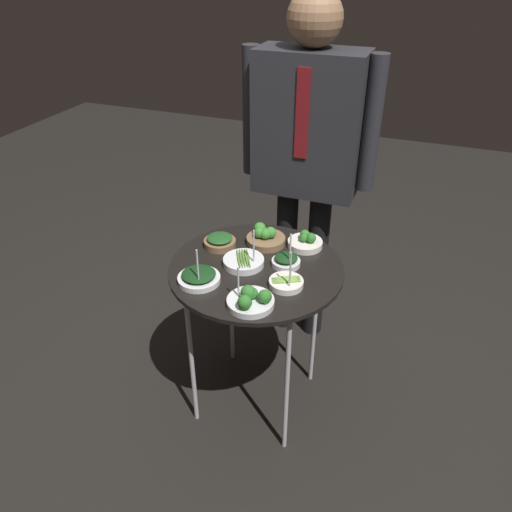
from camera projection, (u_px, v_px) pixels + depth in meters
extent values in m
plane|color=black|center=(256.00, 397.00, 2.41)|extent=(8.00, 8.00, 0.00)
cylinder|color=black|center=(256.00, 268.00, 2.01)|extent=(0.71, 0.71, 0.02)
cylinder|color=#B7B7BC|center=(287.00, 386.00, 1.98)|extent=(0.02, 0.02, 0.74)
cylinder|color=#B7B7BC|center=(191.00, 359.00, 2.11)|extent=(0.02, 0.02, 0.74)
cylinder|color=#B7B7BC|center=(315.00, 321.00, 2.31)|extent=(0.02, 0.02, 0.74)
cylinder|color=#B7B7BC|center=(231.00, 301.00, 2.44)|extent=(0.02, 0.02, 0.74)
cylinder|color=brown|center=(220.00, 243.00, 2.13)|extent=(0.14, 0.14, 0.03)
ellipsoid|color=#1E4C1E|center=(220.00, 238.00, 2.12)|extent=(0.11, 0.11, 0.02)
cylinder|color=silver|center=(286.00, 283.00, 1.88)|extent=(0.13, 0.13, 0.02)
ellipsoid|color=#7AA847|center=(287.00, 282.00, 1.86)|extent=(0.10, 0.06, 0.01)
ellipsoid|color=#7AA847|center=(287.00, 280.00, 1.87)|extent=(0.10, 0.06, 0.01)
ellipsoid|color=#7AA847|center=(286.00, 279.00, 1.88)|extent=(0.10, 0.06, 0.01)
ellipsoid|color=#7AA847|center=(286.00, 277.00, 1.89)|extent=(0.10, 0.06, 0.01)
cylinder|color=silver|center=(290.00, 272.00, 1.82)|extent=(0.01, 0.01, 0.17)
cylinder|color=silver|center=(251.00, 302.00, 1.79)|extent=(0.17, 0.17, 0.02)
sphere|color=#2D7028|center=(265.00, 296.00, 1.75)|extent=(0.05, 0.05, 0.05)
sphere|color=#2D7028|center=(252.00, 293.00, 1.78)|extent=(0.04, 0.04, 0.04)
sphere|color=#2D7028|center=(248.00, 292.00, 1.77)|extent=(0.05, 0.05, 0.05)
sphere|color=#2D7028|center=(245.00, 302.00, 1.72)|extent=(0.05, 0.05, 0.05)
cylinder|color=silver|center=(238.00, 285.00, 1.77)|extent=(0.01, 0.01, 0.15)
cylinder|color=silver|center=(199.00, 279.00, 1.91)|extent=(0.16, 0.16, 0.02)
ellipsoid|color=#143816|center=(199.00, 274.00, 1.90)|extent=(0.13, 0.13, 0.02)
cylinder|color=silver|center=(198.00, 269.00, 1.83)|extent=(0.01, 0.01, 0.17)
cylinder|color=silver|center=(244.00, 262.00, 2.01)|extent=(0.17, 0.17, 0.03)
ellipsoid|color=#5B8938|center=(249.00, 258.00, 2.00)|extent=(0.07, 0.13, 0.01)
ellipsoid|color=#5B8938|center=(246.00, 258.00, 2.00)|extent=(0.07, 0.13, 0.01)
ellipsoid|color=#5B8938|center=(244.00, 258.00, 2.00)|extent=(0.07, 0.13, 0.01)
ellipsoid|color=#5B8938|center=(241.00, 258.00, 2.00)|extent=(0.07, 0.13, 0.01)
ellipsoid|color=#5B8938|center=(238.00, 258.00, 1.99)|extent=(0.07, 0.13, 0.01)
cylinder|color=silver|center=(254.00, 249.00, 1.95)|extent=(0.01, 0.01, 0.17)
cylinder|color=silver|center=(286.00, 263.00, 2.01)|extent=(0.12, 0.12, 0.02)
ellipsoid|color=#143816|center=(286.00, 258.00, 1.99)|extent=(0.09, 0.09, 0.03)
cylinder|color=silver|center=(290.00, 252.00, 1.94)|extent=(0.01, 0.01, 0.16)
cylinder|color=brown|center=(266.00, 240.00, 2.15)|extent=(0.17, 0.17, 0.03)
sphere|color=#387F2D|center=(270.00, 233.00, 2.12)|extent=(0.05, 0.05, 0.05)
sphere|color=#387F2D|center=(266.00, 233.00, 2.13)|extent=(0.04, 0.04, 0.04)
sphere|color=#387F2D|center=(260.00, 228.00, 2.15)|extent=(0.05, 0.05, 0.05)
sphere|color=#387F2D|center=(259.00, 233.00, 2.12)|extent=(0.05, 0.05, 0.05)
sphere|color=#387F2D|center=(265.00, 234.00, 2.12)|extent=(0.05, 0.05, 0.05)
cylinder|color=silver|center=(305.00, 244.00, 2.13)|extent=(0.15, 0.15, 0.03)
sphere|color=#2D7028|center=(311.00, 238.00, 2.10)|extent=(0.04, 0.04, 0.04)
sphere|color=#2D7028|center=(305.00, 235.00, 2.12)|extent=(0.04, 0.04, 0.04)
sphere|color=#2D7028|center=(304.00, 238.00, 2.10)|extent=(0.04, 0.04, 0.04)
cylinder|color=black|center=(286.00, 260.00, 2.66)|extent=(0.11, 0.11, 0.85)
cylinder|color=black|center=(316.00, 266.00, 2.61)|extent=(0.11, 0.11, 0.85)
cube|color=#28282D|center=(309.00, 124.00, 2.23)|extent=(0.48, 0.23, 0.64)
cube|color=maroon|center=(302.00, 115.00, 2.10)|extent=(0.06, 0.01, 0.38)
cylinder|color=#28282D|center=(251.00, 112.00, 2.30)|extent=(0.08, 0.08, 0.59)
cylinder|color=#28282D|center=(372.00, 126.00, 2.13)|extent=(0.08, 0.08, 0.59)
sphere|color=#8C6647|center=(315.00, 18.00, 2.00)|extent=(0.23, 0.23, 0.23)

